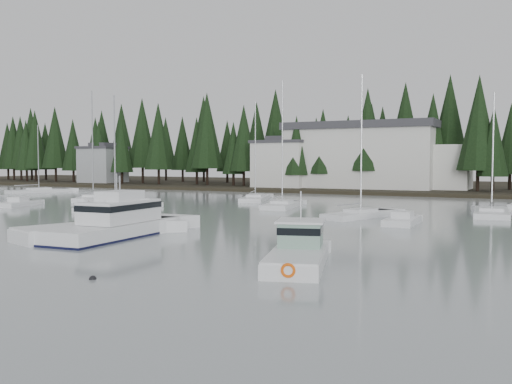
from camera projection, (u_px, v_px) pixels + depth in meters
far_shore_land at (410, 188)px, 106.27m from camera, size 240.00×54.00×1.00m
conifer_treeline at (396, 190)px, 96.47m from camera, size 200.00×22.00×20.00m
house_west at (283, 163)px, 98.10m from camera, size 9.54×7.42×8.75m
house_far_west at (103, 164)px, 118.84m from camera, size 8.48×7.42×8.25m
harbor_inn at (374, 156)px, 94.23m from camera, size 29.50×11.50×10.90m
lobster_boat_brown at (97, 228)px, 37.56m from camera, size 6.74×10.07×4.72m
cabin_cruiser_center at (117, 226)px, 37.35m from camera, size 3.92×10.98×4.65m
lobster_boat_teal at (298, 255)px, 27.24m from camera, size 4.44×7.58×3.99m
sailboat_0 at (39, 192)px, 89.65m from camera, size 5.26×10.10×11.18m
sailboat_1 at (93, 200)px, 71.96m from camera, size 6.06×8.52×14.30m
sailboat_3 at (491, 215)px, 51.77m from camera, size 3.61×8.52×11.68m
sailboat_4 at (282, 207)px, 61.06m from camera, size 4.21×8.82×14.04m
sailboat_5 at (361, 217)px, 50.25m from camera, size 5.08×8.78×13.06m
sailboat_8 at (255, 200)px, 72.21m from camera, size 5.72×10.19×12.96m
sailboat_10 at (115, 210)px, 57.65m from camera, size 2.87×9.16×12.15m
runabout_0 at (19, 205)px, 63.05m from camera, size 3.67×6.17×1.42m
runabout_1 at (402, 223)px, 44.89m from camera, size 2.30×5.19×1.42m
mooring_buoy_dark at (93, 279)px, 24.00m from camera, size 0.33×0.33×0.33m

